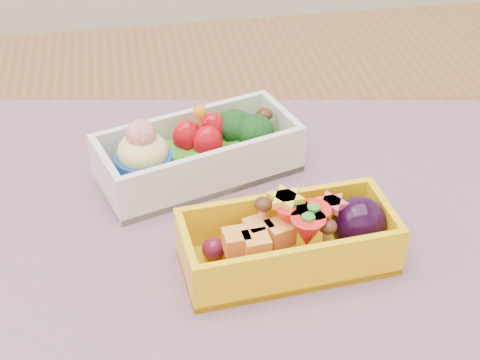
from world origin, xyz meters
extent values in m
cube|color=brown|center=(0.00, 0.00, 0.73)|extent=(1.20, 0.80, 0.04)
cube|color=#A06E86|center=(-0.01, 0.01, 0.75)|extent=(0.56, 0.46, 0.00)
cube|color=silver|center=(-0.02, 0.08, 0.77)|extent=(0.18, 0.12, 0.04)
ellipsoid|color=#59BD26|center=(-0.02, 0.08, 0.77)|extent=(0.17, 0.10, 0.02)
cylinder|color=#1546A4|center=(-0.07, 0.06, 0.77)|extent=(0.05, 0.05, 0.03)
sphere|color=red|center=(-0.07, 0.06, 0.81)|extent=(0.02, 0.02, 0.02)
ellipsoid|color=#B40611|center=(-0.03, 0.08, 0.79)|extent=(0.03, 0.02, 0.03)
ellipsoid|color=#B40611|center=(-0.02, 0.07, 0.79)|extent=(0.03, 0.02, 0.03)
ellipsoid|color=#B40611|center=(-0.01, 0.09, 0.79)|extent=(0.03, 0.02, 0.03)
sphere|color=orange|center=(-0.02, 0.08, 0.81)|extent=(0.01, 0.01, 0.01)
ellipsoid|color=black|center=(0.01, 0.09, 0.79)|extent=(0.03, 0.03, 0.03)
ellipsoid|color=black|center=(0.03, 0.08, 0.79)|extent=(0.03, 0.03, 0.03)
ellipsoid|color=#3F2111|center=(0.04, 0.10, 0.79)|extent=(0.01, 0.01, 0.01)
cube|color=yellow|center=(0.03, -0.04, 0.77)|extent=(0.16, 0.08, 0.04)
ellipsoid|color=#59102B|center=(-0.01, -0.05, 0.77)|extent=(0.08, 0.05, 0.02)
cube|color=orange|center=(0.00, -0.04, 0.78)|extent=(0.04, 0.04, 0.02)
cone|color=red|center=(0.03, -0.03, 0.79)|extent=(0.03, 0.03, 0.03)
cone|color=red|center=(0.04, -0.04, 0.79)|extent=(0.03, 0.03, 0.03)
cone|color=red|center=(0.04, -0.05, 0.79)|extent=(0.03, 0.03, 0.03)
cylinder|color=yellow|center=(0.03, -0.03, 0.80)|extent=(0.03, 0.03, 0.01)
cylinder|color=#E53F5B|center=(0.06, -0.03, 0.80)|extent=(0.03, 0.03, 0.01)
ellipsoid|color=#3F2111|center=(0.01, -0.03, 0.78)|extent=(0.01, 0.01, 0.01)
ellipsoid|color=#3F2111|center=(0.05, -0.05, 0.78)|extent=(0.01, 0.01, 0.01)
ellipsoid|color=black|center=(0.08, -0.04, 0.78)|extent=(0.04, 0.04, 0.04)
camera|label=1|loc=(-0.08, -0.42, 1.12)|focal=54.13mm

